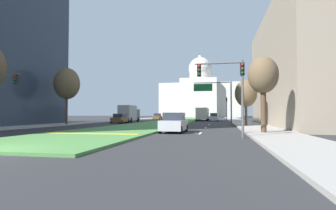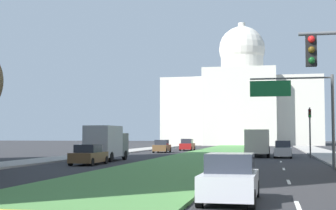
{
  "view_description": "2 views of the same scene",
  "coord_description": "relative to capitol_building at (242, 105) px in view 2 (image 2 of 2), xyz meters",
  "views": [
    {
      "loc": [
        9.29,
        -8.77,
        1.61
      ],
      "look_at": [
        0.55,
        35.67,
        3.13
      ],
      "focal_mm": 28.07,
      "sensor_mm": 36.0,
      "label": 1
    },
    {
      "loc": [
        6.84,
        -4.33,
        2.37
      ],
      "look_at": [
        -0.93,
        33.62,
        4.69
      ],
      "focal_mm": 53.63,
      "sensor_mm": 36.0,
      "label": 2
    }
  ],
  "objects": [
    {
      "name": "ground_plane",
      "position": [
        0.0,
        -59.99,
        -9.87
      ],
      "size": [
        267.99,
        267.99,
        0.0
      ],
      "primitive_type": "plane",
      "color": "#2B2B2D"
    },
    {
      "name": "grass_median",
      "position": [
        0.0,
        -66.08,
        -9.8
      ],
      "size": [
        8.23,
        109.63,
        0.14
      ],
      "primitive_type": "cube",
      "color": "#4C8442",
      "rests_on": "ground_plane"
    },
    {
      "name": "lane_dashes_right",
      "position": [
        7.71,
        -79.91,
        -9.87
      ],
      "size": [
        0.16,
        58.38,
        0.01
      ],
      "color": "silver",
      "rests_on": "ground_plane"
    },
    {
      "name": "sidewalk_left",
      "position": [
        -13.3,
        -72.17,
        -9.8
      ],
      "size": [
        4.0,
        109.63,
        0.15
      ],
      "primitive_type": "cube",
      "color": "#9E9991",
      "rests_on": "ground_plane"
    },
    {
      "name": "sidewalk_right",
      "position": [
        13.3,
        -72.17,
        -9.8
      ],
      "size": [
        4.0,
        109.63,
        0.15
      ],
      "primitive_type": "cube",
      "color": "#9E9991",
      "rests_on": "ground_plane"
    },
    {
      "name": "capitol_building",
      "position": [
        0.0,
        0.0,
        0.0
      ],
      "size": [
        37.07,
        27.31,
        30.61
      ],
      "color": "beige",
      "rests_on": "ground_plane"
    },
    {
      "name": "traffic_light_far_right",
      "position": [
        10.8,
        -71.9,
        -6.56
      ],
      "size": [
        0.28,
        0.35,
        5.2
      ],
      "color": "#515456",
      "rests_on": "ground_plane"
    },
    {
      "name": "overhead_guide_sign",
      "position": [
        8.88,
        -89.71,
        -5.22
      ],
      "size": [
        5.65,
        0.2,
        6.5
      ],
      "color": "#515456",
      "rests_on": "ground_plane"
    },
    {
      "name": "sedan_lead_stopped",
      "position": [
        5.41,
        -107.25,
        -9.07
      ],
      "size": [
        1.96,
        4.15,
        1.71
      ],
      "color": "#BCBCC1",
      "rests_on": "ground_plane"
    },
    {
      "name": "sedan_midblock",
      "position": [
        -7.39,
        -87.28,
        -9.11
      ],
      "size": [
        1.97,
        4.17,
        1.62
      ],
      "color": "brown",
      "rests_on": "ground_plane"
    },
    {
      "name": "sedan_distant",
      "position": [
        8.09,
        -71.17,
        -9.04
      ],
      "size": [
        1.96,
        4.72,
        1.78
      ],
      "color": "#BCBCC1",
      "rests_on": "ground_plane"
    },
    {
      "name": "sedan_far_horizon",
      "position": [
        -7.64,
        -58.66,
        -9.07
      ],
      "size": [
        2.05,
        4.48,
        1.72
      ],
      "color": "brown",
      "rests_on": "ground_plane"
    },
    {
      "name": "sedan_very_far",
      "position": [
        -5.74,
        -49.0,
        -9.03
      ],
      "size": [
        1.96,
        4.49,
        1.8
      ],
      "color": "maroon",
      "rests_on": "ground_plane"
    },
    {
      "name": "box_truck_delivery",
      "position": [
        -7.92,
        -81.32,
        -8.2
      ],
      "size": [
        2.4,
        6.4,
        3.2
      ],
      "color": "#4C5156",
      "rests_on": "ground_plane"
    },
    {
      "name": "city_bus",
      "position": [
        5.41,
        -67.31,
        -8.1
      ],
      "size": [
        2.62,
        11.0,
        2.95
      ],
      "color": "beige",
      "rests_on": "ground_plane"
    }
  ]
}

